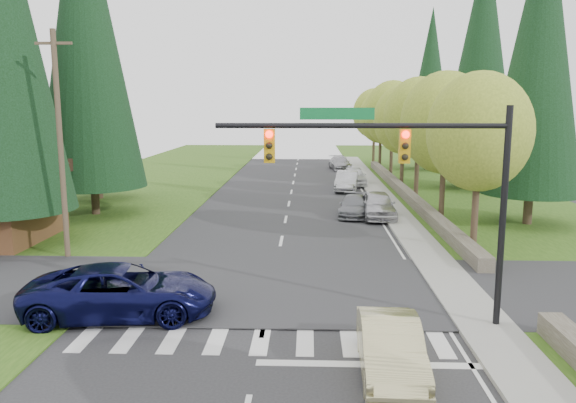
# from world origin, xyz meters

# --- Properties ---
(ground) EXTENTS (120.00, 120.00, 0.00)m
(ground) POSITION_xyz_m (0.00, 0.00, 0.00)
(ground) COLOR #28282B
(ground) RESTS_ON ground
(grass_east) EXTENTS (14.00, 110.00, 0.06)m
(grass_east) POSITION_xyz_m (13.00, 20.00, 0.03)
(grass_east) COLOR #294B14
(grass_east) RESTS_ON ground
(grass_west) EXTENTS (14.00, 110.00, 0.06)m
(grass_west) POSITION_xyz_m (-13.00, 20.00, 0.03)
(grass_west) COLOR #294B14
(grass_west) RESTS_ON ground
(cross_street) EXTENTS (120.00, 8.00, 0.10)m
(cross_street) POSITION_xyz_m (0.00, 8.00, 0.00)
(cross_street) COLOR #28282B
(cross_street) RESTS_ON ground
(sidewalk_east) EXTENTS (1.80, 80.00, 0.13)m
(sidewalk_east) POSITION_xyz_m (6.90, 22.00, 0.07)
(sidewalk_east) COLOR gray
(sidewalk_east) RESTS_ON ground
(curb_east) EXTENTS (0.20, 80.00, 0.13)m
(curb_east) POSITION_xyz_m (6.05, 22.00, 0.07)
(curb_east) COLOR gray
(curb_east) RESTS_ON ground
(stone_wall_north) EXTENTS (0.70, 40.00, 0.70)m
(stone_wall_north) POSITION_xyz_m (8.60, 30.00, 0.35)
(stone_wall_north) COLOR #4C4438
(stone_wall_north) RESTS_ON ground
(traffic_signal) EXTENTS (8.70, 0.37, 6.80)m
(traffic_signal) POSITION_xyz_m (4.37, 4.50, 4.98)
(traffic_signal) COLOR black
(traffic_signal) RESTS_ON ground
(utility_pole) EXTENTS (1.60, 0.24, 10.00)m
(utility_pole) POSITION_xyz_m (-9.50, 12.00, 5.14)
(utility_pole) COLOR #473828
(utility_pole) RESTS_ON ground
(decid_tree_0) EXTENTS (4.80, 4.80, 8.37)m
(decid_tree_0) POSITION_xyz_m (9.20, 14.00, 5.60)
(decid_tree_0) COLOR #38281C
(decid_tree_0) RESTS_ON ground
(decid_tree_1) EXTENTS (5.20, 5.20, 8.80)m
(decid_tree_1) POSITION_xyz_m (9.30, 21.00, 5.80)
(decid_tree_1) COLOR #38281C
(decid_tree_1) RESTS_ON ground
(decid_tree_2) EXTENTS (5.00, 5.00, 8.82)m
(decid_tree_2) POSITION_xyz_m (9.10, 28.00, 5.93)
(decid_tree_2) COLOR #38281C
(decid_tree_2) RESTS_ON ground
(decid_tree_3) EXTENTS (5.00, 5.00, 8.55)m
(decid_tree_3) POSITION_xyz_m (9.20, 35.00, 5.66)
(decid_tree_3) COLOR #38281C
(decid_tree_3) RESTS_ON ground
(decid_tree_4) EXTENTS (5.40, 5.40, 9.18)m
(decid_tree_4) POSITION_xyz_m (9.30, 42.00, 6.06)
(decid_tree_4) COLOR #38281C
(decid_tree_4) RESTS_ON ground
(decid_tree_5) EXTENTS (4.80, 4.80, 8.30)m
(decid_tree_5) POSITION_xyz_m (9.10, 49.00, 5.53)
(decid_tree_5) COLOR #38281C
(decid_tree_5) RESTS_ON ground
(decid_tree_6) EXTENTS (5.20, 5.20, 8.86)m
(decid_tree_6) POSITION_xyz_m (9.20, 56.00, 5.86)
(decid_tree_6) COLOR #38281C
(decid_tree_6) RESTS_ON ground
(conifer_w_c) EXTENTS (6.46, 6.46, 20.80)m
(conifer_w_c) POSITION_xyz_m (-12.00, 22.00, 11.29)
(conifer_w_c) COLOR #38281C
(conifer_w_c) RESTS_ON ground
(conifer_w_e) EXTENTS (5.78, 5.78, 18.80)m
(conifer_w_e) POSITION_xyz_m (-14.00, 28.00, 10.29)
(conifer_w_e) COLOR #38281C
(conifer_w_e) RESTS_ON ground
(conifer_e_a) EXTENTS (5.44, 5.44, 17.80)m
(conifer_e_a) POSITION_xyz_m (14.00, 20.00, 9.79)
(conifer_e_a) COLOR #38281C
(conifer_e_a) RESTS_ON ground
(conifer_e_b) EXTENTS (6.12, 6.12, 19.80)m
(conifer_e_b) POSITION_xyz_m (15.00, 34.00, 10.79)
(conifer_e_b) COLOR #38281C
(conifer_e_b) RESTS_ON ground
(conifer_e_c) EXTENTS (5.10, 5.10, 16.80)m
(conifer_e_c) POSITION_xyz_m (14.00, 48.00, 9.29)
(conifer_e_c) COLOR #38281C
(conifer_e_c) RESTS_ON ground
(sedan_champagne) EXTENTS (1.63, 4.37, 1.43)m
(sedan_champagne) POSITION_xyz_m (3.48, 1.30, 0.71)
(sedan_champagne) COLOR #D0C68A
(sedan_champagne) RESTS_ON ground
(suv_navy) EXTENTS (6.38, 3.53, 1.69)m
(suv_navy) POSITION_xyz_m (-4.67, 5.00, 0.84)
(suv_navy) COLOR #0A0C35
(suv_navy) RESTS_ON ground
(parked_car_a) EXTENTS (1.96, 4.81, 1.63)m
(parked_car_a) POSITION_xyz_m (5.60, 21.65, 0.82)
(parked_car_a) COLOR #B2B1B6
(parked_car_a) RESTS_ON ground
(parked_car_b) EXTENTS (2.31, 4.51, 1.25)m
(parked_car_b) POSITION_xyz_m (4.20, 22.25, 0.63)
(parked_car_b) COLOR slate
(parked_car_b) RESTS_ON ground
(parked_car_c) EXTENTS (2.29, 4.93, 1.56)m
(parked_car_c) POSITION_xyz_m (4.46, 32.77, 0.78)
(parked_car_c) COLOR #BCBCC1
(parked_car_c) RESTS_ON ground
(parked_car_d) EXTENTS (1.95, 4.69, 1.59)m
(parked_car_d) POSITION_xyz_m (5.31, 36.00, 0.79)
(parked_car_d) COLOR silver
(parked_car_d) RESTS_ON ground
(parked_car_e) EXTENTS (2.57, 5.01, 1.39)m
(parked_car_e) POSITION_xyz_m (4.74, 48.03, 0.70)
(parked_car_e) COLOR #9E9EA2
(parked_car_e) RESTS_ON ground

